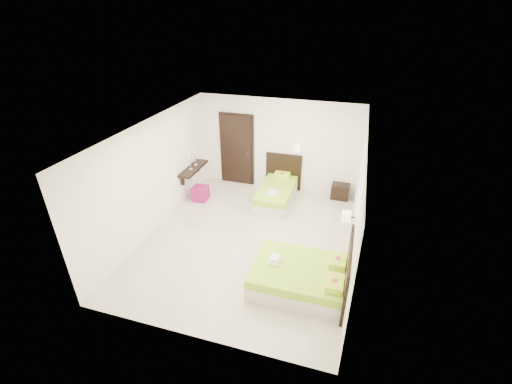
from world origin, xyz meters
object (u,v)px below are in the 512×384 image
(bed_double, at_px, (303,276))
(nightstand, at_px, (340,191))
(ottoman, at_px, (200,193))
(bed_single, at_px, (277,192))

(bed_double, distance_m, nightstand, 3.77)
(ottoman, bearing_deg, nightstand, 18.56)
(bed_double, height_order, ottoman, bed_double)
(bed_single, relative_size, nightstand, 3.58)
(bed_single, height_order, bed_double, bed_double)
(bed_single, distance_m, ottoman, 2.10)
(bed_single, distance_m, bed_double, 3.34)
(bed_single, relative_size, ottoman, 4.41)
(bed_double, bearing_deg, bed_single, 112.03)
(nightstand, bearing_deg, bed_single, -157.14)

